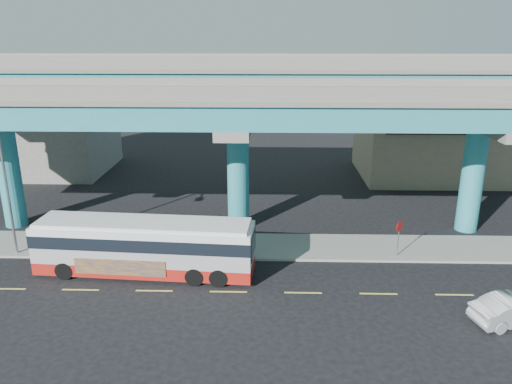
{
  "coord_description": "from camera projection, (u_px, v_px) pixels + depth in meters",
  "views": [
    {
      "loc": [
        2.12,
        -24.01,
        13.28
      ],
      "look_at": [
        1.37,
        4.0,
        4.25
      ],
      "focal_mm": 35.0,
      "sensor_mm": 36.0,
      "label": 1
    }
  ],
  "objects": [
    {
      "name": "sidewalk",
      "position": [
        235.0,
        246.0,
        32.18
      ],
      "size": [
        70.0,
        4.0,
        0.15
      ],
      "primitive_type": "cube",
      "color": "gray",
      "rests_on": "ground"
    },
    {
      "name": "stop_sign",
      "position": [
        399.0,
        231.0,
        30.15
      ],
      "size": [
        0.5,
        0.51,
        2.28
      ],
      "rotation": [
        0.0,
        0.0,
        0.4
      ],
      "color": "gray",
      "rests_on": "sidewalk"
    },
    {
      "name": "transit_bus",
      "position": [
        145.0,
        245.0,
        28.26
      ],
      "size": [
        12.59,
        3.56,
        3.19
      ],
      "rotation": [
        0.0,
        0.0,
        -0.07
      ],
      "color": "#A51B13",
      "rests_on": "ground"
    },
    {
      "name": "lane_markings",
      "position": [
        228.0,
        292.0,
        26.69
      ],
      "size": [
        58.0,
        0.12,
        0.01
      ],
      "color": "#D8C64C",
      "rests_on": "ground"
    },
    {
      "name": "ground",
      "position": [
        229.0,
        289.0,
        26.97
      ],
      "size": [
        120.0,
        120.0,
        0.0
      ],
      "primitive_type": "plane",
      "color": "black",
      "rests_on": "ground"
    },
    {
      "name": "viaduct",
      "position": [
        237.0,
        98.0,
        32.83
      ],
      "size": [
        52.0,
        12.4,
        11.7
      ],
      "color": "teal",
      "rests_on": "ground"
    },
    {
      "name": "building_beige",
      "position": [
        436.0,
        140.0,
        47.3
      ],
      "size": [
        14.0,
        10.23,
        7.0
      ],
      "color": "tan",
      "rests_on": "ground"
    },
    {
      "name": "building_concrete",
      "position": [
        44.0,
        125.0,
        48.94
      ],
      "size": [
        12.0,
        10.0,
        9.0
      ],
      "primitive_type": "cube",
      "color": "gray",
      "rests_on": "ground"
    }
  ]
}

